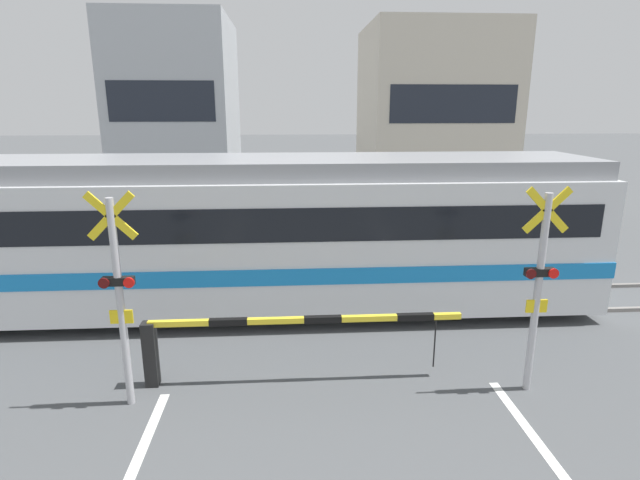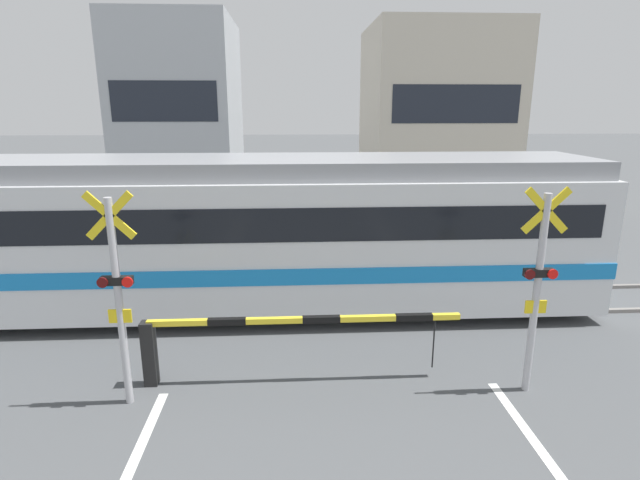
% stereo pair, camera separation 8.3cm
% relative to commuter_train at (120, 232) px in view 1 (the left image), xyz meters
% --- Properties ---
extents(rail_track_near, '(50.00, 0.10, 0.08)m').
position_rel_commuter_train_xyz_m(rail_track_near, '(4.15, -0.72, -1.71)').
color(rail_track_near, gray).
rests_on(rail_track_near, ground_plane).
extents(rail_track_far, '(50.00, 0.10, 0.08)m').
position_rel_commuter_train_xyz_m(rail_track_far, '(4.15, 0.72, -1.71)').
color(rail_track_far, gray).
rests_on(rail_track_far, ground_plane).
extents(commuter_train, '(19.79, 2.79, 3.27)m').
position_rel_commuter_train_xyz_m(commuter_train, '(0.00, 0.00, 0.00)').
color(commuter_train, silver).
rests_on(commuter_train, ground_plane).
extents(crossing_barrier_near, '(5.00, 0.20, 1.10)m').
position_rel_commuter_train_xyz_m(crossing_barrier_near, '(2.80, -3.07, -0.92)').
color(crossing_barrier_near, black).
rests_on(crossing_barrier_near, ground_plane).
extents(crossing_barrier_far, '(5.00, 0.20, 1.10)m').
position_rel_commuter_train_xyz_m(crossing_barrier_far, '(5.50, 2.66, -0.92)').
color(crossing_barrier_far, black).
rests_on(crossing_barrier_far, ground_plane).
extents(crossing_signal_left, '(0.68, 0.15, 3.19)m').
position_rel_commuter_train_xyz_m(crossing_signal_left, '(1.12, -3.56, 0.01)').
color(crossing_signal_left, '#B2B2B7').
rests_on(crossing_signal_left, ground_plane).
extents(crossing_signal_right, '(0.68, 0.15, 3.19)m').
position_rel_commuter_train_xyz_m(crossing_signal_right, '(7.18, -3.56, 0.01)').
color(crossing_signal_right, '#B2B2B7').
rests_on(crossing_signal_right, ground_plane).
extents(pedestrian, '(0.38, 0.23, 1.72)m').
position_rel_commuter_train_xyz_m(pedestrian, '(4.62, 5.43, -0.75)').
color(pedestrian, brown).
rests_on(pedestrian, ground_plane).
extents(building_left_of_street, '(5.17, 6.35, 8.17)m').
position_rel_commuter_train_xyz_m(building_left_of_street, '(-1.62, 14.45, 2.34)').
color(building_left_of_street, '#B2B7BC').
rests_on(building_left_of_street, ground_plane).
extents(building_right_of_street, '(6.54, 6.35, 7.98)m').
position_rel_commuter_train_xyz_m(building_right_of_street, '(10.60, 14.45, 2.24)').
color(building_right_of_street, beige).
rests_on(building_right_of_street, ground_plane).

